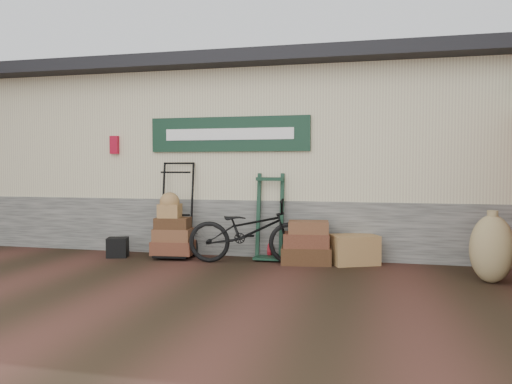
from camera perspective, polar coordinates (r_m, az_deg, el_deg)
ground at (r=7.09m, az=-2.98°, el=-8.78°), size 80.00×80.00×0.00m
station_building at (r=9.60m, az=1.58°, el=4.00°), size 14.40×4.10×3.20m
porter_trolley at (r=8.03m, az=-9.14°, el=-1.88°), size 0.83×0.65×1.54m
green_barrow at (r=7.72m, az=1.54°, el=-2.83°), size 0.48×0.41×1.33m
suitcase_stack at (r=7.44m, az=5.76°, el=-5.71°), size 0.78×0.55×0.64m
wicker_hamper at (r=7.53m, az=11.16°, el=-6.48°), size 0.78×0.67×0.43m
black_trunk at (r=8.26m, az=-15.53°, el=-6.11°), size 0.37×0.34×0.31m
bicycle at (r=7.43m, az=-0.78°, el=-4.09°), size 0.88×1.90×1.06m
burlap_sack_left at (r=6.84m, az=25.35°, el=-5.90°), size 0.57×0.50×0.85m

